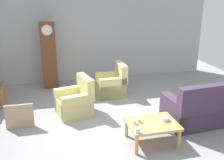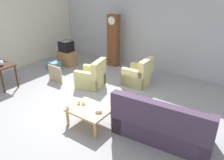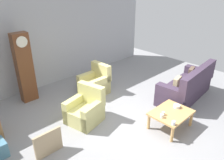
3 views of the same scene
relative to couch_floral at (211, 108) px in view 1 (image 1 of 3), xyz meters
The scene contains 12 objects.
ground_plane 2.34m from the couch_floral, behind, with size 10.40×10.40×0.00m, color gray.
garage_door_wall 4.65m from the couch_floral, 120.95° to the left, with size 8.40×0.16×3.20m, color #ADAFB5.
couch_floral is the anchor object (origin of this frame).
armchair_olive_near 3.17m from the couch_floral, 158.53° to the left, with size 0.94×0.92×0.92m.
armchair_olive_far 2.81m from the couch_floral, 129.57° to the left, with size 0.80×0.77×0.92m.
coffee_table_wood 1.69m from the couch_floral, 163.51° to the right, with size 0.96×0.76×0.44m.
grandfather_clock 4.79m from the couch_floral, 137.59° to the left, with size 0.44×0.30×2.03m.
framed_picture_leaning 4.27m from the couch_floral, behind, with size 0.60×0.05×0.55m, color tan.
cup_white_porcelain 2.04m from the couch_floral, 167.07° to the right, with size 0.08×0.08×0.09m, color white.
cup_blue_rimmed 2.18m from the couch_floral, 158.83° to the right, with size 0.08×0.08×0.10m, color silver.
cup_cream_tall 1.92m from the couch_floral, 167.51° to the right, with size 0.08×0.08×0.08m, color beige.
bowl_white_stacked 1.44m from the couch_floral, 161.19° to the right, with size 0.16×0.16×0.08m, color white.
Camera 1 is at (-1.14, -4.93, 2.84)m, focal length 41.69 mm.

